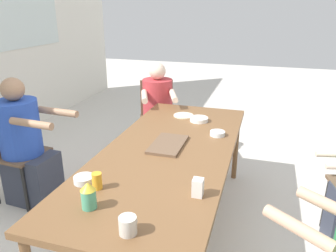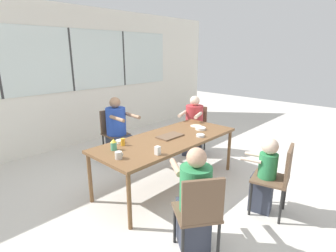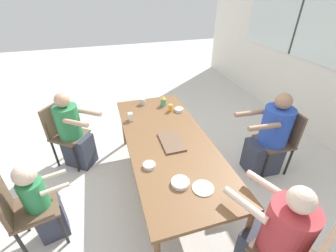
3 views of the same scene
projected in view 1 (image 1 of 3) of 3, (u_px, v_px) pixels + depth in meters
ground_plane at (168, 232)px, 2.61m from camera, size 16.00×16.00×0.00m
dining_table at (168, 155)px, 2.38m from camera, size 2.19×0.90×0.73m
chair_for_woman_green_shirt at (157, 111)px, 3.84m from camera, size 0.52×0.52×0.88m
chair_for_man_blue_shirt at (11, 144)px, 2.93m from camera, size 0.43×0.43×0.88m
person_woman_green_shirt at (158, 119)px, 3.69m from camera, size 0.67×0.52×1.12m
person_man_blue_shirt at (26, 150)px, 2.88m from camera, size 0.40×0.68×1.15m
food_tray_dark at (168, 144)px, 2.42m from camera, size 0.38×0.23×0.02m
coffee_mug at (128, 225)px, 1.48m from camera, size 0.09×0.08×0.09m
sippy_cup at (88, 195)px, 1.66m from camera, size 0.08×0.08×0.15m
juice_glass at (97, 181)px, 1.84m from camera, size 0.06×0.06×0.10m
milk_carton_small at (198, 188)px, 1.77m from camera, size 0.06×0.06×0.10m
bowl_white_shallow at (217, 133)px, 2.60m from camera, size 0.12×0.12×0.04m
bowl_cereal at (199, 119)px, 2.92m from camera, size 0.16×0.16×0.04m
bowl_fruit at (84, 179)px, 1.91m from camera, size 0.12×0.12×0.04m
plate_tortillas at (184, 115)px, 3.07m from camera, size 0.19×0.19×0.01m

